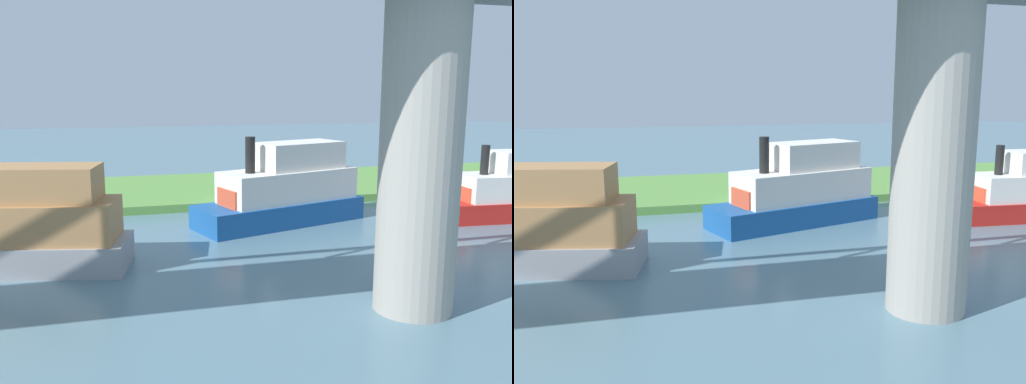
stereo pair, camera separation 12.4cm
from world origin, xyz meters
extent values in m
plane|color=slate|center=(0.00, 0.00, 0.00)|extent=(160.00, 160.00, 0.00)
cube|color=#5B9342|center=(0.00, -6.00, 0.25)|extent=(80.00, 12.00, 0.50)
cylinder|color=#9E998E|center=(-1.29, 16.49, 5.07)|extent=(2.59, 2.59, 10.15)
cylinder|color=#2D334C|center=(-2.11, -0.88, 0.78)|extent=(0.29, 0.29, 0.55)
cylinder|color=blue|center=(-2.11, -0.88, 1.35)|extent=(0.36, 0.36, 0.60)
sphere|color=tan|center=(-2.11, -0.88, 1.77)|extent=(0.24, 0.24, 0.24)
cylinder|color=brown|center=(-5.80, -1.21, 0.87)|extent=(0.20, 0.20, 0.74)
cube|color=#195199|center=(-0.63, 4.02, 0.63)|extent=(9.95, 5.79, 1.26)
cube|color=white|center=(-1.13, 3.86, 2.10)|extent=(8.05, 4.93, 1.68)
cube|color=white|center=(-1.83, 3.65, 3.67)|extent=(5.22, 3.68, 1.47)
cylinder|color=black|center=(1.18, 4.57, 3.88)|extent=(0.52, 0.52, 1.89)
cube|color=#D84C2D|center=(1.78, 4.76, 1.73)|extent=(2.16, 2.30, 0.94)
cube|color=#99999E|center=(12.12, 8.63, 0.61)|extent=(9.54, 4.91, 1.21)
cube|color=#B27F4C|center=(11.63, 8.74, 2.02)|extent=(7.69, 4.23, 1.62)
cube|color=#B27F4C|center=(10.94, 8.89, 3.54)|extent=(4.94, 3.23, 1.42)
cube|color=red|center=(-13.54, 6.23, 0.55)|extent=(8.43, 3.38, 1.10)
cylinder|color=black|center=(-11.90, 6.10, 3.39)|extent=(0.46, 0.46, 1.65)
cube|color=#D84C2D|center=(-11.35, 6.06, 1.51)|extent=(1.59, 1.76, 0.82)
camera|label=1|loc=(8.25, 31.70, 7.18)|focal=38.18mm
camera|label=2|loc=(8.13, 31.73, 7.18)|focal=38.18mm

